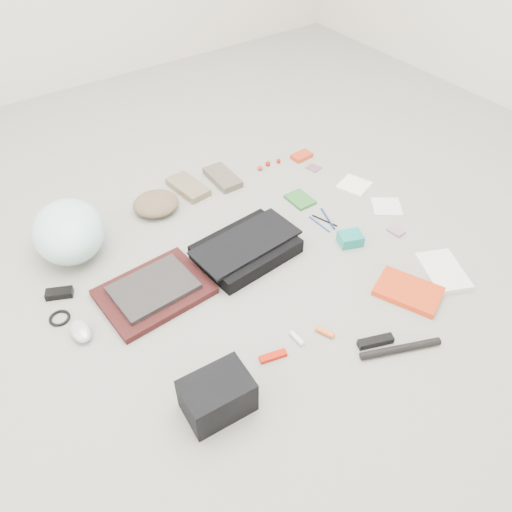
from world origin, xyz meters
TOP-DOWN VIEW (x-y plane):
  - ground_plane at (0.00, 0.00)m, footprint 4.00×4.00m
  - messenger_bag at (0.00, 0.07)m, footprint 0.41×0.31m
  - bag_flap at (0.00, 0.07)m, footprint 0.45×0.24m
  - laptop_sleeve at (-0.41, 0.09)m, footprint 0.41×0.32m
  - laptop at (-0.41, 0.09)m, footprint 0.31×0.23m
  - bike_helmet at (-0.57, 0.51)m, footprint 0.35×0.40m
  - beanie at (-0.17, 0.55)m, footprint 0.25×0.24m
  - mitten_left at (0.03, 0.61)m, footprint 0.14×0.23m
  - mitten_right at (0.20, 0.58)m, footprint 0.11×0.22m
  - power_brick at (-0.71, 0.29)m, footprint 0.11×0.08m
  - cable_coil at (-0.75, 0.18)m, footprint 0.09×0.09m
  - mouse at (-0.71, 0.07)m, footprint 0.07×0.12m
  - camera_bag at (-0.46, -0.45)m, footprint 0.22×0.16m
  - multitool at (-0.21, -0.40)m, footprint 0.10×0.05m
  - toiletry_tube_white at (-0.10, -0.39)m, footprint 0.02×0.07m
  - toiletry_tube_orange at (0.00, -0.43)m, footprint 0.05×0.07m
  - u_lock at (0.12, -0.56)m, footprint 0.13×0.07m
  - bike_pump at (0.17, -0.63)m, footprint 0.28×0.13m
  - book_red at (0.39, -0.46)m, footprint 0.24×0.28m
  - book_white at (0.58, -0.47)m, footprint 0.23×0.26m
  - notepad at (0.41, 0.23)m, footprint 0.10×0.13m
  - pen_blue at (0.37, 0.05)m, footprint 0.01×0.13m
  - pen_black at (0.41, 0.05)m, footprint 0.05×0.12m
  - pen_navy at (0.43, 0.05)m, footprint 0.05×0.15m
  - accordion_wallet at (0.40, -0.12)m, footprint 0.12×0.10m
  - card_deck at (0.62, -0.18)m, footprint 0.05×0.07m
  - napkin_top at (0.70, 0.17)m, footprint 0.17×0.17m
  - napkin_bottom at (0.71, -0.03)m, footprint 0.18×0.18m
  - lollipop_a at (0.41, 0.55)m, footprint 0.03×0.03m
  - lollipop_b at (0.46, 0.56)m, footprint 0.03×0.03m
  - lollipop_c at (0.52, 0.55)m, footprint 0.03×0.03m
  - altoids_tin at (0.65, 0.51)m, footprint 0.11×0.07m
  - stamp_sheet at (0.64, 0.40)m, footprint 0.07×0.08m

SIDE VIEW (x-z plane):
  - ground_plane at x=0.00m, z-range 0.00..0.00m
  - stamp_sheet at x=0.64m, z-range 0.00..0.00m
  - pen_black at x=0.41m, z-range 0.00..0.01m
  - napkin_bottom at x=0.71m, z-range 0.00..0.01m
  - pen_blue at x=0.37m, z-range 0.00..0.01m
  - napkin_top at x=0.70m, z-range 0.00..0.01m
  - pen_navy at x=0.43m, z-range 0.00..0.01m
  - cable_coil at x=-0.75m, z-range 0.00..0.01m
  - card_deck at x=0.62m, z-range 0.00..0.01m
  - multitool at x=-0.21m, z-range 0.00..0.01m
  - notepad at x=0.41m, z-range 0.00..0.01m
  - toiletry_tube_white at x=-0.10m, z-range 0.00..0.02m
  - toiletry_tube_orange at x=0.00m, z-range 0.00..0.02m
  - altoids_tin at x=0.65m, z-range 0.00..0.02m
  - lollipop_c at x=0.52m, z-range 0.00..0.02m
  - book_white at x=0.58m, z-range 0.00..0.02m
  - book_red at x=0.39m, z-range 0.00..0.03m
  - lollipop_b at x=0.46m, z-range 0.00..0.03m
  - u_lock at x=0.12m, z-range 0.00..0.03m
  - lollipop_a at x=0.41m, z-range 0.00..0.03m
  - bike_pump at x=0.17m, z-range 0.00..0.03m
  - power_brick at x=-0.71m, z-range 0.00..0.03m
  - laptop_sleeve at x=-0.41m, z-range 0.00..0.03m
  - mitten_right at x=0.20m, z-range 0.00..0.03m
  - mitten_left at x=0.03m, z-range 0.00..0.03m
  - mouse at x=-0.71m, z-range 0.00..0.04m
  - accordion_wallet at x=0.40m, z-range 0.00..0.05m
  - messenger_bag at x=0.00m, z-range 0.00..0.06m
  - beanie at x=-0.17m, z-range 0.00..0.07m
  - laptop at x=-0.41m, z-range 0.03..0.05m
  - camera_bag at x=-0.46m, z-range 0.00..0.14m
  - bag_flap at x=0.00m, z-range 0.06..0.08m
  - bike_helmet at x=-0.57m, z-range 0.00..0.21m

